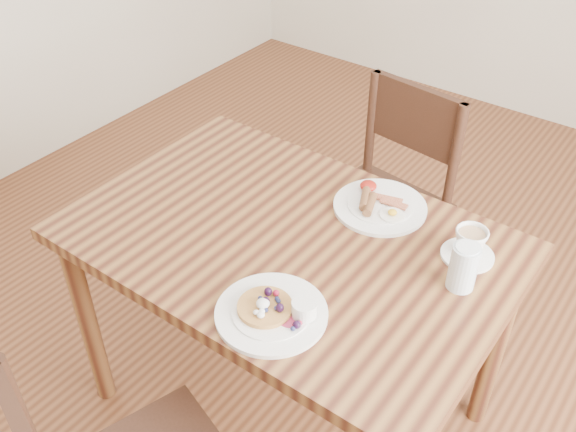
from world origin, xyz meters
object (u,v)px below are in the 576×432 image
at_px(dining_table, 288,263).
at_px(water_glass, 463,267).
at_px(pancake_plate, 274,311).
at_px(breakfast_plate, 379,205).
at_px(chair_far, 386,195).
at_px(teacup_saucer, 470,245).

relative_size(dining_table, water_glass, 9.67).
xyz_separation_m(pancake_plate, breakfast_plate, (-0.01, 0.52, -0.00)).
height_order(chair_far, water_glass, chair_far).
bearing_deg(water_glass, breakfast_plate, 153.75).
distance_m(chair_far, water_glass, 0.81).
distance_m(chair_far, breakfast_plate, 0.50).
height_order(dining_table, pancake_plate, pancake_plate).
bearing_deg(dining_table, breakfast_plate, 62.54).
distance_m(dining_table, water_glass, 0.50).
height_order(pancake_plate, breakfast_plate, pancake_plate).
xyz_separation_m(chair_far, pancake_plate, (0.18, -0.91, 0.27)).
bearing_deg(teacup_saucer, pancake_plate, -120.90).
height_order(pancake_plate, water_glass, water_glass).
bearing_deg(teacup_saucer, dining_table, -153.58).
relative_size(dining_table, breakfast_plate, 4.44).
distance_m(teacup_saucer, water_glass, 0.12).
bearing_deg(pancake_plate, breakfast_plate, 91.50).
xyz_separation_m(pancake_plate, teacup_saucer, (0.28, 0.47, 0.03)).
bearing_deg(dining_table, chair_far, 93.15).
height_order(dining_table, breakfast_plate, breakfast_plate).
relative_size(teacup_saucer, water_glass, 1.13).
distance_m(breakfast_plate, teacup_saucer, 0.30).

